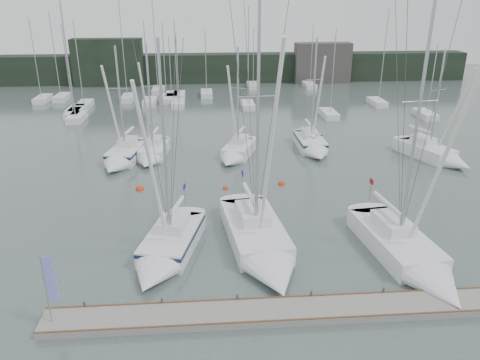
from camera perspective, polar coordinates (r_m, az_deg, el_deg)
name	(u,v)px	position (r m, az deg, el deg)	size (l,w,h in m)	color
ground	(265,263)	(29.50, 3.05, -10.09)	(160.00, 160.00, 0.00)	#4B5B57
dock	(277,312)	(25.33, 4.54, -15.73)	(24.00, 2.00, 0.40)	slate
far_treeline	(222,68)	(87.78, -2.16, 13.50)	(90.00, 4.00, 5.00)	black
far_building_left	(108,62)	(87.10, -15.77, 13.64)	(12.00, 3.00, 8.00)	black
far_building_right	(322,63)	(88.23, 10.00, 13.89)	(10.00, 3.00, 7.00)	#3E3C39
mast_forest	(185,100)	(71.16, -6.69, 9.66)	(55.39, 26.34, 14.80)	silver
sailboat_near_left	(165,252)	(29.76, -9.16, -8.71)	(4.90, 9.15, 14.34)	silver
sailboat_near_center	(263,249)	(29.73, 2.82, -8.45)	(4.72, 11.76, 16.86)	silver
sailboat_near_right	(414,260)	(30.50, 20.41, -9.11)	(4.49, 11.29, 16.80)	silver
sailboat_mid_a	(122,158)	(46.80, -14.17, 2.67)	(4.11, 8.02, 11.90)	silver
sailboat_mid_b	(152,155)	(47.31, -10.72, 3.06)	(3.14, 7.16, 11.90)	silver
sailboat_mid_c	(235,154)	(46.68, -0.56, 3.24)	(4.64, 7.24, 11.52)	silver
sailboat_mid_d	(313,146)	(49.39, 8.87, 4.07)	(2.70, 7.69, 12.29)	silver
sailboat_mid_e	(438,156)	(50.02, 23.00, 2.75)	(5.58, 8.56, 11.47)	silver
buoy_a	(225,188)	(39.94, -1.78, -1.03)	(0.50, 0.50, 0.50)	red
buoy_b	(281,184)	(40.92, 5.07, -0.52)	(0.62, 0.62, 0.62)	red
buoy_c	(140,189)	(40.63, -12.11, -1.12)	(0.71, 0.71, 0.71)	red
dock_banner	(49,283)	(24.78, -22.28, -11.56)	(0.58, 0.07, 3.81)	#A3A6AB
seagull	(313,136)	(25.17, 8.89, 5.29)	(1.08, 0.56, 0.22)	white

